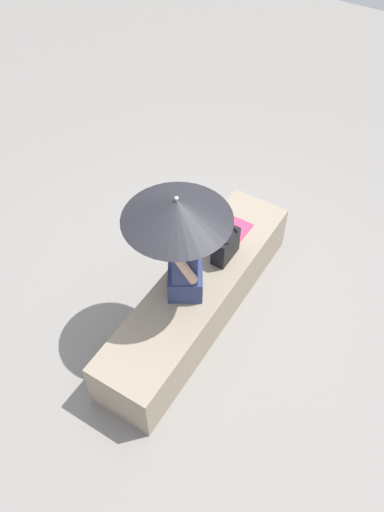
# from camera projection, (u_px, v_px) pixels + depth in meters

# --- Properties ---
(ground_plane) EXTENTS (14.00, 14.00, 0.00)m
(ground_plane) POSITION_uv_depth(u_px,v_px,m) (198.00, 313.00, 4.80)
(ground_plane) COLOR gray
(stone_bench) EXTENTS (2.36, 0.57, 0.47)m
(stone_bench) POSITION_uv_depth(u_px,v_px,m) (198.00, 297.00, 4.62)
(stone_bench) COLOR gray
(stone_bench) RESTS_ON ground
(person_seated) EXTENTS (0.50, 0.42, 0.90)m
(person_seated) POSITION_uv_depth(u_px,v_px,m) (185.00, 256.00, 4.11)
(person_seated) COLOR navy
(person_seated) RESTS_ON stone_bench
(parasol) EXTENTS (0.81, 0.81, 1.05)m
(parasol) POSITION_uv_depth(u_px,v_px,m) (177.00, 210.00, 3.67)
(parasol) COLOR #B7B7BC
(parasol) RESTS_ON stone_bench
(handbag_black) EXTENTS (0.29, 0.21, 0.29)m
(handbag_black) POSITION_uv_depth(u_px,v_px,m) (226.00, 245.00, 4.52)
(handbag_black) COLOR black
(handbag_black) RESTS_ON stone_bench
(magazine) EXTENTS (0.28, 0.21, 0.01)m
(magazine) POSITION_uv_depth(u_px,v_px,m) (237.00, 230.00, 4.83)
(magazine) COLOR #D83866
(magazine) RESTS_ON stone_bench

